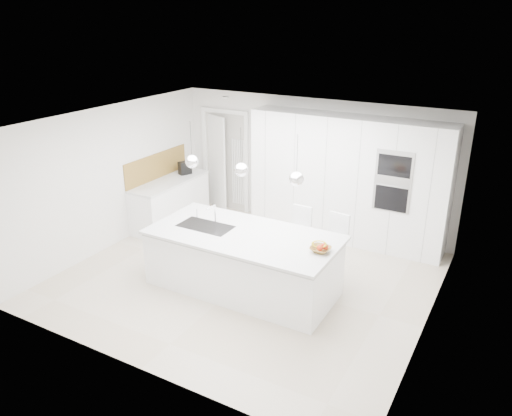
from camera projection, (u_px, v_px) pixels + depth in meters
The scene contains 27 objects.
floor at pixel (247, 278), 7.95m from camera, with size 5.50×5.50×0.00m, color beige.
wall_back at pixel (312, 164), 9.53m from camera, with size 5.50×5.50×0.00m, color silver.
wall_left at pixel (111, 178), 8.75m from camera, with size 5.00×5.00×0.00m, color silver.
ceiling at pixel (246, 123), 7.04m from camera, with size 5.50×5.50×0.00m, color white.
tall_cabinets at pixel (346, 180), 8.96m from camera, with size 3.60×0.60×2.30m, color white.
oven_stack at pixel (393, 182), 8.22m from camera, with size 0.62×0.04×1.05m, color #A5A5A8, non-canonical shape.
doorway_frame at pixel (226, 162), 10.47m from camera, with size 1.11×0.08×2.13m, color white, non-canonical shape.
hallway_door at pixel (214, 162), 10.55m from camera, with size 0.82×0.04×2.00m, color white.
radiator at pixel (238, 172), 10.38m from camera, with size 0.32×0.04×1.40m, color white, non-canonical shape.
left_base_cabinets at pixel (171, 203), 9.89m from camera, with size 0.60×1.80×0.86m, color white.
left_worktop at pixel (169, 181), 9.72m from camera, with size 0.62×1.82×0.04m, color silver.
oak_backsplash at pixel (157, 166), 9.75m from camera, with size 0.02×1.80×0.50m, color olive.
island_base at pixel (242, 263), 7.51m from camera, with size 2.80×1.20×0.86m, color white.
island_worktop at pixel (244, 235), 7.38m from camera, with size 2.84×1.40×0.04m, color silver.
island_sink at pixel (206, 231), 7.66m from camera, with size 0.84×0.44×0.18m, color #3F3F42, non-canonical shape.
island_tap at pixel (215, 213), 7.72m from camera, with size 0.02×0.02×0.30m, color white.
pendant_left at pixel (192, 161), 7.36m from camera, with size 0.20×0.20×0.20m, color white.
pendant_mid at pixel (241, 170), 6.97m from camera, with size 0.20×0.20×0.20m, color white.
pendant_right at pixel (296, 179), 6.58m from camera, with size 0.20×0.20×0.20m, color white.
fruit_bowl at pixel (320, 249), 6.81m from camera, with size 0.28×0.28×0.07m, color olive.
espresso_machine at pixel (185, 168), 10.06m from camera, with size 0.16×0.24×0.26m, color black.
bar_stool_left at pixel (298, 240), 8.05m from camera, with size 0.35×0.49×1.06m, color white, non-canonical shape.
bar_stool_right at pixel (334, 250), 7.68m from camera, with size 0.36×0.50×1.09m, color white, non-canonical shape.
apple_a at pixel (323, 246), 6.83m from camera, with size 0.08×0.08×0.08m, color red.
apple_b at pixel (320, 248), 6.76m from camera, with size 0.09×0.09×0.09m, color red.
apple_c at pixel (326, 247), 6.80m from camera, with size 0.08×0.08×0.08m, color red.
banana_bunch at pixel (319, 244), 6.77m from camera, with size 0.22×0.22×0.03m, color yellow.
Camera 1 is at (3.55, -6.03, 3.94)m, focal length 35.00 mm.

